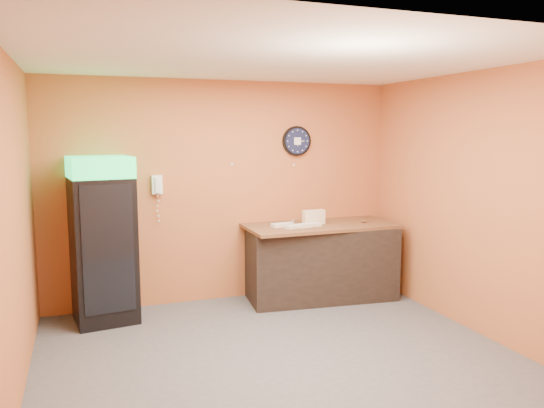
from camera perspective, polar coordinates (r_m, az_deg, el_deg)
name	(u,v)px	position (r m, az deg, el deg)	size (l,w,h in m)	color
floor	(280,358)	(5.31, 0.81, -16.19)	(4.50, 4.50, 0.00)	#47474C
back_wall	(225,191)	(6.80, -5.11, 1.35)	(4.50, 0.02, 2.80)	#BB6034
left_wall	(12,229)	(4.63, -26.21, -2.42)	(0.02, 4.00, 2.80)	#BB6034
right_wall	(476,203)	(6.07, 21.12, 0.09)	(0.02, 4.00, 2.80)	#BB6034
ceiling	(280,59)	(4.90, 0.88, 15.33)	(4.50, 4.00, 0.02)	white
beverage_cooler	(103,242)	(6.27, -17.76, -3.96)	(0.74, 0.75, 1.89)	black
prep_counter	(320,262)	(6.97, 5.19, -6.28)	(1.87, 0.83, 0.94)	black
wall_clock	(297,141)	(7.05, 2.67, 6.78)	(0.39, 0.06, 0.39)	black
wall_phone	(157,185)	(6.57, -12.27, 2.04)	(0.12, 0.11, 0.23)	white
butcher_paper	(321,226)	(6.87, 5.24, -2.33)	(1.94, 0.91, 0.04)	brown
sub_roll_stack	(314,217)	(6.83, 4.51, -1.42)	(0.29, 0.12, 0.18)	#F6DFBF
wrapped_sandwich_left	(295,226)	(6.57, 2.50, -2.42)	(0.26, 0.10, 0.04)	silver
wrapped_sandwich_mid	(309,225)	(6.66, 4.05, -2.26)	(0.30, 0.12, 0.04)	silver
wrapped_sandwich_right	(282,225)	(6.67, 1.13, -2.25)	(0.29, 0.11, 0.04)	silver
kitchen_tool	(293,222)	(6.82, 2.24, -1.93)	(0.06, 0.06, 0.06)	silver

